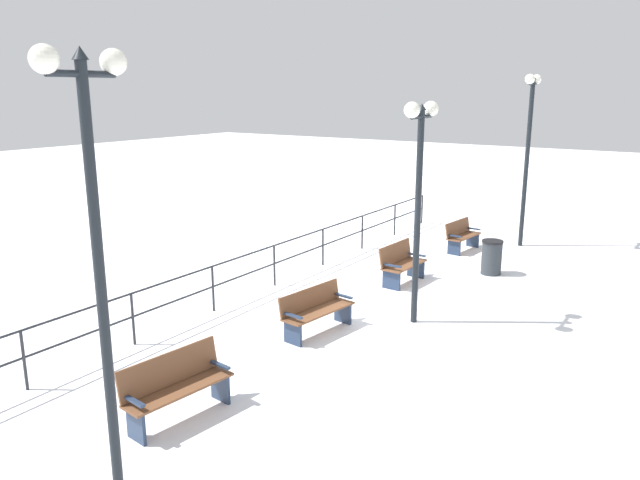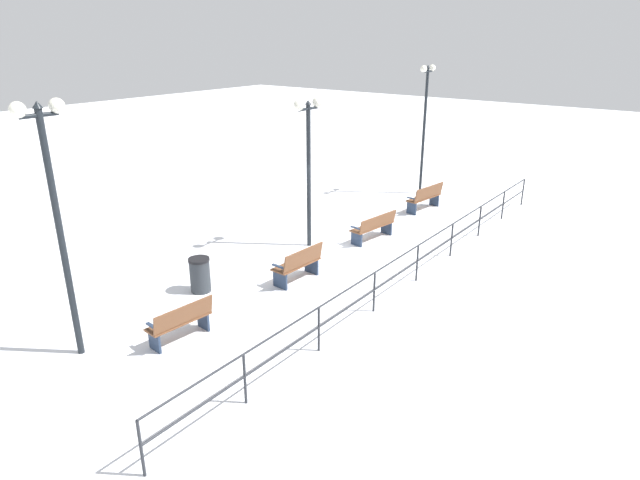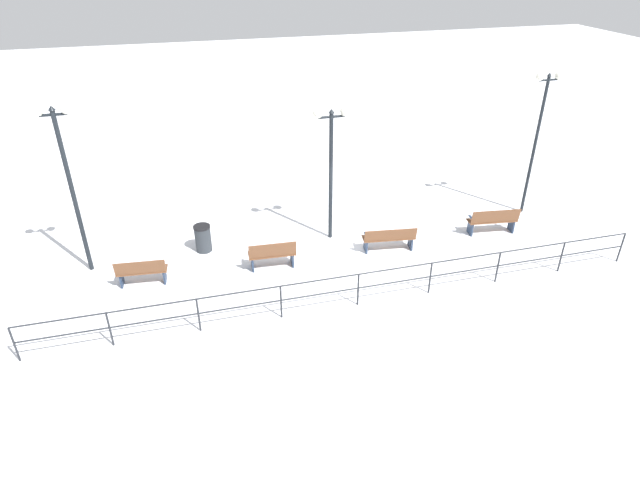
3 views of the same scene
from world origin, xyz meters
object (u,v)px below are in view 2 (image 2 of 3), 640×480
at_px(trash_bin, 200,275).
at_px(bench_third, 298,264).
at_px(bench_second, 374,226).
at_px(lamppost_far, 53,192).
at_px(bench_fourth, 181,321).
at_px(bench_nearest, 426,197).
at_px(lamppost_near, 425,108).
at_px(lamppost_middle, 308,144).

bearing_deg(trash_bin, bench_third, -129.72).
xyz_separation_m(bench_second, lamppost_far, (1.34, 9.01, 2.90)).
bearing_deg(bench_second, bench_fourth, 97.04).
bearing_deg(bench_nearest, bench_fourth, 97.61).
bearing_deg(lamppost_near, bench_nearest, 121.68).
xyz_separation_m(bench_fourth, lamppost_near, (1.27, -13.17, 2.91)).
distance_m(lamppost_near, trash_bin, 11.71).
height_order(bench_nearest, lamppost_far, lamppost_far).
relative_size(bench_fourth, trash_bin, 1.64).
xyz_separation_m(lamppost_middle, trash_bin, (0.22, 4.11, -2.66)).
bearing_deg(lamppost_near, bench_third, 98.28).
relative_size(lamppost_near, trash_bin, 5.63).
bearing_deg(lamppost_near, trash_bin, 88.90).
bearing_deg(bench_nearest, lamppost_far, 91.87).
xyz_separation_m(bench_second, bench_third, (-0.03, 3.73, 0.02)).
relative_size(bench_nearest, bench_second, 0.99).
relative_size(bench_second, lamppost_near, 0.35).
bearing_deg(bench_third, bench_fourth, 91.61).
relative_size(lamppost_middle, lamppost_far, 0.87).
bearing_deg(bench_fourth, lamppost_middle, -72.37).
xyz_separation_m(lamppost_near, trash_bin, (0.22, 11.34, -2.93)).
relative_size(lamppost_near, lamppost_middle, 1.13).
relative_size(bench_fourth, lamppost_far, 0.29).
xyz_separation_m(bench_third, lamppost_far, (1.37, 5.27, 2.88)).
relative_size(bench_fourth, lamppost_middle, 0.33).
bearing_deg(bench_third, trash_bin, 53.42).
xyz_separation_m(bench_second, trash_bin, (1.56, 5.64, -0.02)).
distance_m(bench_third, lamppost_far, 6.16).
distance_m(bench_second, lamppost_near, 6.53).
relative_size(bench_second, lamppost_far, 0.34).
bearing_deg(lamppost_middle, bench_fourth, 102.09).
distance_m(bench_third, lamppost_near, 9.95).
height_order(bench_fourth, trash_bin, trash_bin).
relative_size(bench_fourth, lamppost_near, 0.29).
bearing_deg(bench_fourth, trash_bin, -45.33).
bearing_deg(bench_nearest, bench_third, 98.54).
height_order(bench_third, lamppost_middle, lamppost_middle).
distance_m(bench_second, trash_bin, 5.86).
bearing_deg(bench_second, bench_third, 98.03).
bearing_deg(lamppost_middle, lamppost_far, 90.00).
relative_size(bench_nearest, lamppost_near, 0.34).
distance_m(lamppost_middle, trash_bin, 4.90).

